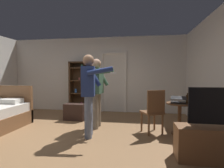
{
  "coord_description": "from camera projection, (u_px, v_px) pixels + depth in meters",
  "views": [
    {
      "loc": [
        1.6,
        -3.45,
        1.32
      ],
      "look_at": [
        0.97,
        0.49,
        1.11
      ],
      "focal_mm": 28.19,
      "sensor_mm": 36.0,
      "label": 1
    }
  ],
  "objects": [
    {
      "name": "wooden_chair",
      "position": [
        154.0,
        110.0,
        3.9
      ],
      "size": [
        0.56,
        0.56,
        0.99
      ],
      "color": "brown",
      "rests_on": "ground_plane"
    },
    {
      "name": "ground_plane",
      "position": [
        63.0,
        137.0,
        3.72
      ],
      "size": [
        6.84,
        6.84,
        0.0
      ],
      "primitive_type": "plane",
      "color": "olive"
    },
    {
      "name": "doorway_frame",
      "position": [
        113.0,
        78.0,
        6.22
      ],
      "size": [
        0.93,
        0.08,
        2.13
      ],
      "color": "white",
      "rests_on": "ground_plane"
    },
    {
      "name": "side_table",
      "position": [
        180.0,
        113.0,
        3.9
      ],
      "size": [
        0.58,
        0.58,
        0.7
      ],
      "color": "brown",
      "rests_on": "ground_plane"
    },
    {
      "name": "person_striped_shirt",
      "position": [
        97.0,
        88.0,
        4.37
      ],
      "size": [
        0.67,
        0.59,
        1.71
      ],
      "color": "gray",
      "rests_on": "ground_plane"
    },
    {
      "name": "person_blue_shirt",
      "position": [
        89.0,
        89.0,
        3.72
      ],
      "size": [
        0.78,
        0.6,
        1.75
      ],
      "color": "slate",
      "rests_on": "ground_plane"
    },
    {
      "name": "suitcase_dark",
      "position": [
        75.0,
        112.0,
        5.12
      ],
      "size": [
        0.62,
        0.34,
        0.48
      ],
      "primitive_type": "cube",
      "rotation": [
        0.0,
        0.0,
        -0.06
      ],
      "color": "black",
      "rests_on": "ground_plane"
    },
    {
      "name": "wall_back",
      "position": [
        96.0,
        75.0,
        6.4
      ],
      "size": [
        6.46,
        0.12,
        2.65
      ],
      "primitive_type": "cube",
      "color": "silver",
      "rests_on": "ground_plane"
    },
    {
      "name": "bookshelf",
      "position": [
        81.0,
        85.0,
        6.26
      ],
      "size": [
        0.82,
        0.32,
        1.78
      ],
      "color": "#4C331E",
      "rests_on": "ground_plane"
    },
    {
      "name": "tv_flatscreen",
      "position": [
        220.0,
        141.0,
        2.66
      ],
      "size": [
        1.29,
        0.4,
        1.13
      ],
      "color": "brown",
      "rests_on": "ground_plane"
    },
    {
      "name": "bottle_on_table",
      "position": [
        187.0,
        99.0,
        3.78
      ],
      "size": [
        0.06,
        0.06,
        0.23
      ],
      "color": "#3C2611",
      "rests_on": "side_table"
    },
    {
      "name": "laptop",
      "position": [
        178.0,
        101.0,
        3.85
      ],
      "size": [
        0.38,
        0.38,
        0.15
      ],
      "color": "black",
      "rests_on": "side_table"
    }
  ]
}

